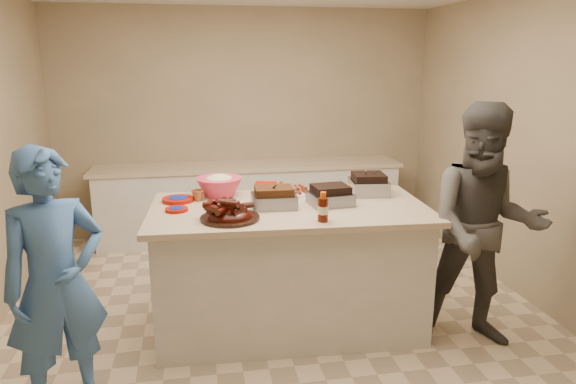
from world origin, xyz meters
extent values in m
cube|color=#47230F|center=(-0.05, -0.01, 1.00)|extent=(0.34, 0.27, 0.10)
cube|color=black|center=(0.40, -0.02, 1.00)|extent=(0.34, 0.30, 0.10)
cube|color=gray|center=(0.79, 0.24, 1.00)|extent=(0.33, 0.33, 0.12)
cylinder|color=silver|center=(0.15, 0.37, 1.00)|extent=(0.34, 0.34, 0.05)
cube|color=orange|center=(0.78, 0.27, 1.00)|extent=(0.33, 0.27, 0.08)
cylinder|color=#3F0E04|center=(0.23, -0.43, 1.00)|extent=(0.07, 0.07, 0.21)
cylinder|color=#3F0E04|center=(0.23, -0.41, 1.00)|extent=(0.07, 0.07, 0.20)
cylinder|color=gold|center=(-0.16, 0.11, 1.00)|extent=(0.05, 0.05, 0.13)
imported|color=silver|center=(0.06, 0.12, 1.00)|extent=(0.13, 0.05, 0.13)
cylinder|color=#950C02|center=(-0.77, 0.29, 1.00)|extent=(0.26, 0.26, 0.03)
cylinder|color=#950C02|center=(-0.77, 0.01, 1.00)|extent=(0.18, 0.18, 0.02)
imported|color=#994A20|center=(-0.61, 0.28, 1.00)|extent=(0.10, 0.09, 0.09)
cube|color=#950C02|center=(-0.05, 0.43, 1.00)|extent=(0.20, 0.17, 0.09)
imported|color=#4F4C46|center=(1.42, -0.50, 0.00)|extent=(1.46, 2.00, 0.69)
camera|label=1|loc=(-0.62, -3.73, 2.08)|focal=32.00mm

